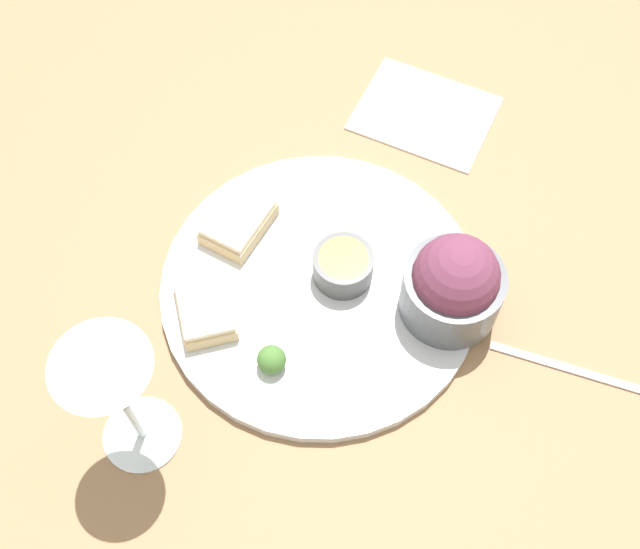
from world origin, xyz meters
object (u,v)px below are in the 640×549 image
object	(u,v)px
cheese_toast_near	(238,222)
napkin	(425,113)
sauce_ramekin	(343,265)
wine_glass	(115,389)
fork	(586,373)
cheese_toast_far	(205,309)
salad_bowl	(454,285)

from	to	relation	value
cheese_toast_near	napkin	bearing A→B (deg)	146.81
sauce_ramekin	cheese_toast_near	bearing A→B (deg)	-99.12
wine_glass	fork	size ratio (longest dim) A/B	0.89
cheese_toast_near	cheese_toast_far	world-z (taller)	same
cheese_toast_near	fork	bearing A→B (deg)	83.19
salad_bowl	napkin	world-z (taller)	salad_bowl
salad_bowl	napkin	distance (m)	0.27
salad_bowl	napkin	bearing A→B (deg)	-160.85
cheese_toast_near	cheese_toast_far	xyz separation A→B (m)	(0.11, 0.01, 0.00)
napkin	fork	size ratio (longest dim) A/B	0.88
napkin	salad_bowl	bearing A→B (deg)	19.15
wine_glass	fork	xyz separation A→B (m)	(-0.20, 0.40, -0.12)
sauce_ramekin	fork	size ratio (longest dim) A/B	0.32
sauce_ramekin	wine_glass	bearing A→B (deg)	-30.82
fork	cheese_toast_near	bearing A→B (deg)	-96.81
fork	wine_glass	bearing A→B (deg)	-63.70
cheese_toast_near	napkin	xyz separation A→B (m)	(-0.23, 0.15, -0.02)
sauce_ramekin	cheese_toast_far	xyz separation A→B (m)	(0.09, -0.12, -0.01)
cheese_toast_near	wine_glass	size ratio (longest dim) A/B	0.50
wine_glass	fork	distance (m)	0.46
salad_bowl	fork	distance (m)	0.16
cheese_toast_far	sauce_ramekin	bearing A→B (deg)	126.66
salad_bowl	sauce_ramekin	xyz separation A→B (m)	(-0.00, -0.11, -0.03)
wine_glass	napkin	world-z (taller)	wine_glass
salad_bowl	napkin	xyz separation A→B (m)	(-0.25, -0.09, -0.06)
salad_bowl	cheese_toast_near	distance (m)	0.24
sauce_ramekin	fork	xyz separation A→B (m)	(0.03, 0.26, -0.03)
cheese_toast_near	fork	world-z (taller)	cheese_toast_near
sauce_ramekin	cheese_toast_near	world-z (taller)	sauce_ramekin
salad_bowl	sauce_ramekin	world-z (taller)	salad_bowl
salad_bowl	cheese_toast_far	size ratio (longest dim) A/B	1.12
cheese_toast_near	cheese_toast_far	bearing A→B (deg)	3.12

